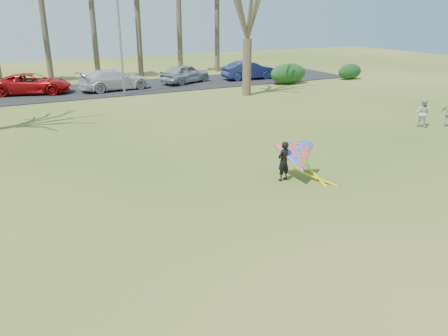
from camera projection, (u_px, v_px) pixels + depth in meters
name	position (u px, v px, depth m)	size (l,w,h in m)	color
ground	(255.00, 224.00, 12.69)	(100.00, 100.00, 0.00)	#2B5A13
parking_strip	(89.00, 91.00, 33.62)	(46.00, 7.00, 0.06)	black
streetlight	(122.00, 32.00, 30.52)	(2.28, 0.18, 8.00)	gray
hedge_near	(288.00, 74.00, 36.65)	(3.40, 1.54, 1.70)	#163C16
hedge_far	(350.00, 72.00, 39.20)	(2.45, 1.15, 1.36)	#143717
car_2	(33.00, 84.00, 31.98)	(2.46, 5.34, 1.48)	#A80D0F
car_3	(114.00, 80.00, 33.54)	(2.19, 5.39, 1.56)	silver
car_4	(185.00, 73.00, 36.79)	(1.86, 4.62, 1.57)	#949BA1
car_5	(249.00, 70.00, 38.78)	(1.67, 4.78, 1.57)	navy
pedestrian_a	(423.00, 113.00, 23.11)	(0.72, 0.56, 1.49)	beige
kite_flyer	(297.00, 158.00, 15.70)	(2.13, 2.39, 2.02)	black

